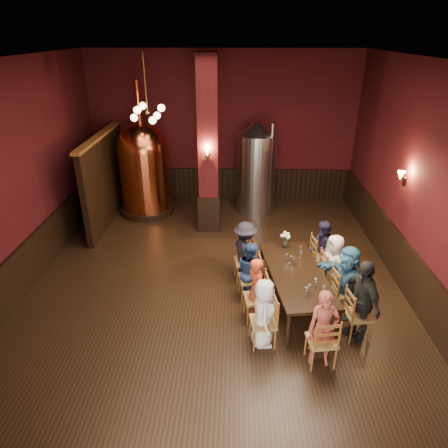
{
  "coord_description": "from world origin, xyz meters",
  "views": [
    {
      "loc": [
        0.39,
        -7.12,
        4.95
      ],
      "look_at": [
        0.17,
        0.2,
        1.38
      ],
      "focal_mm": 32.0,
      "sensor_mm": 36.0,
      "label": 1
    }
  ],
  "objects_px": {
    "person_1": "(256,290)",
    "person_2": "(250,271)",
    "steel_vessel": "(256,168)",
    "person_0": "(263,313)",
    "dining_table": "(297,275)",
    "copper_kettle": "(144,168)",
    "rose_vase": "(286,237)"
  },
  "relations": [
    {
      "from": "rose_vase",
      "to": "dining_table",
      "type": "bearing_deg",
      "value": -82.94
    },
    {
      "from": "person_1",
      "to": "person_2",
      "type": "xyz_separation_m",
      "value": [
        -0.09,
        0.65,
        -0.02
      ]
    },
    {
      "from": "dining_table",
      "to": "person_2",
      "type": "distance_m",
      "value": 0.91
    },
    {
      "from": "person_0",
      "to": "copper_kettle",
      "type": "bearing_deg",
      "value": 29.86
    },
    {
      "from": "person_2",
      "to": "copper_kettle",
      "type": "xyz_separation_m",
      "value": [
        -2.95,
        4.24,
        0.74
      ]
    },
    {
      "from": "steel_vessel",
      "to": "rose_vase",
      "type": "height_order",
      "value": "steel_vessel"
    },
    {
      "from": "dining_table",
      "to": "person_0",
      "type": "xyz_separation_m",
      "value": [
        -0.7,
        -1.11,
        -0.05
      ]
    },
    {
      "from": "steel_vessel",
      "to": "rose_vase",
      "type": "distance_m",
      "value": 3.69
    },
    {
      "from": "person_0",
      "to": "person_2",
      "type": "height_order",
      "value": "person_0"
    },
    {
      "from": "person_0",
      "to": "dining_table",
      "type": "bearing_deg",
      "value": -31.97
    },
    {
      "from": "copper_kettle",
      "to": "person_0",
      "type": "bearing_deg",
      "value": -60.56
    },
    {
      "from": "person_2",
      "to": "rose_vase",
      "type": "distance_m",
      "value": 1.15
    },
    {
      "from": "person_0",
      "to": "person_1",
      "type": "bearing_deg",
      "value": 8.4
    },
    {
      "from": "person_1",
      "to": "person_2",
      "type": "height_order",
      "value": "person_1"
    },
    {
      "from": "person_1",
      "to": "rose_vase",
      "type": "xyz_separation_m",
      "value": [
        0.67,
        1.44,
        0.33
      ]
    },
    {
      "from": "person_1",
      "to": "steel_vessel",
      "type": "relative_size",
      "value": 0.48
    },
    {
      "from": "steel_vessel",
      "to": "copper_kettle",
      "type": "bearing_deg",
      "value": -176.76
    },
    {
      "from": "person_2",
      "to": "rose_vase",
      "type": "bearing_deg",
      "value": -70.75
    },
    {
      "from": "steel_vessel",
      "to": "rose_vase",
      "type": "xyz_separation_m",
      "value": [
        0.47,
        -3.64,
        -0.36
      ]
    },
    {
      "from": "dining_table",
      "to": "rose_vase",
      "type": "bearing_deg",
      "value": 89.08
    },
    {
      "from": "person_1",
      "to": "copper_kettle",
      "type": "bearing_deg",
      "value": 2.06
    },
    {
      "from": "dining_table",
      "to": "person_2",
      "type": "relative_size",
      "value": 2.0
    },
    {
      "from": "steel_vessel",
      "to": "person_1",
      "type": "bearing_deg",
      "value": -92.29
    },
    {
      "from": "person_1",
      "to": "person_2",
      "type": "bearing_deg",
      "value": -21.84
    },
    {
      "from": "dining_table",
      "to": "copper_kettle",
      "type": "bearing_deg",
      "value": 122.82
    },
    {
      "from": "dining_table",
      "to": "person_0",
      "type": "distance_m",
      "value": 1.31
    },
    {
      "from": "copper_kettle",
      "to": "steel_vessel",
      "type": "distance_m",
      "value": 3.25
    },
    {
      "from": "copper_kettle",
      "to": "rose_vase",
      "type": "height_order",
      "value": "copper_kettle"
    },
    {
      "from": "person_1",
      "to": "steel_vessel",
      "type": "height_order",
      "value": "steel_vessel"
    },
    {
      "from": "person_0",
      "to": "person_1",
      "type": "relative_size",
      "value": 0.98
    },
    {
      "from": "person_2",
      "to": "steel_vessel",
      "type": "bearing_deg",
      "value": -30.27
    },
    {
      "from": "person_2",
      "to": "steel_vessel",
      "type": "height_order",
      "value": "steel_vessel"
    }
  ]
}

